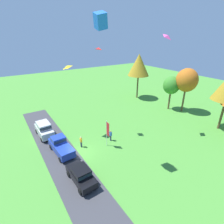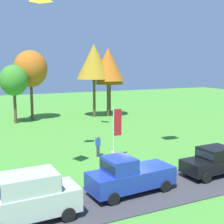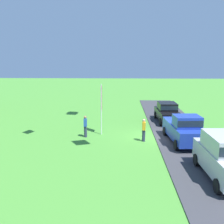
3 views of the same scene
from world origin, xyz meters
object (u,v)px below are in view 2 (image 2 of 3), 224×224
Objects in this scene: car_suv_near_entrance at (29,195)px; person_watching_sky at (113,164)px; car_sedan_far_end at (214,160)px; tree_left_of_center at (108,65)px; flag_banner at (116,126)px; tree_right_of_center at (110,70)px; person_on_lawn at (98,146)px; tree_center_back at (94,62)px; tree_lone_near at (31,69)px; car_pickup_by_flagpole at (128,175)px; tree_far_right at (14,81)px.

car_suv_near_entrance reaches higher than person_watching_sky.
tree_left_of_center reaches higher than car_sedan_far_end.
person_watching_sky is 0.42× the size of flag_banner.
tree_right_of_center is (10.60, 22.68, 5.53)m from person_watching_sky.
tree_right_of_center is at bearing 64.95° from person_watching_sky.
tree_left_of_center reaches higher than person_watching_sky.
person_watching_sky is (-6.07, 2.72, -0.16)m from car_sedan_far_end.
flag_banner reaches higher than person_on_lawn.
tree_center_back is at bearing 164.96° from tree_left_of_center.
tree_left_of_center is (8.98, 17.20, 6.30)m from person_on_lawn.
person_on_lawn is at bearing -117.57° from tree_left_of_center.
flag_banner is at bearing -113.43° from tree_left_of_center.
tree_center_back is (1.94, 24.89, 6.53)m from car_sedan_far_end.
car_suv_near_entrance is 1.04× the size of car_sedan_far_end.
car_sedan_far_end is at bearing 4.22° from car_suv_near_entrance.
person_watching_sky is 0.18× the size of tree_left_of_center.
car_suv_near_entrance is at bearing -130.69° from person_on_lawn.
tree_right_of_center is at bearing 54.65° from tree_left_of_center.
car_sedan_far_end is 0.47× the size of tree_left_of_center.
tree_right_of_center is (10.91, -0.65, -0.22)m from tree_lone_near.
person_on_lawn is at bearing 49.31° from car_suv_near_entrance.
tree_left_of_center is 1.12× the size of tree_right_of_center.
car_suv_near_entrance is at bearing -172.19° from car_pickup_by_flagpole.
car_pickup_by_flagpole reaches higher than person_on_lawn.
tree_center_back is at bearing 61.41° from car_suv_near_entrance.
car_suv_near_entrance is at bearing -139.10° from flag_banner.
tree_far_right reaches higher than person_on_lawn.
car_suv_near_entrance is 12.15m from car_sedan_far_end.
tree_far_right is 13.34m from tree_right_of_center.
tree_lone_near is at bearing 176.61° from tree_right_of_center.
tree_center_back is at bearing 1.65° from tree_far_right.
person_on_lawn is 20.40m from tree_left_of_center.
tree_left_of_center reaches higher than person_on_lawn.
tree_center_back is (8.01, 22.17, 6.70)m from person_watching_sky.
tree_far_right is at bearing 95.22° from car_pickup_by_flagpole.
tree_lone_near reaches higher than person_watching_sky.
tree_lone_near reaches higher than person_on_lawn.
tree_right_of_center reaches higher than person_on_lawn.
tree_center_back is at bearing -168.88° from tree_right_of_center.
tree_far_right is 0.76× the size of tree_left_of_center.
tree_right_of_center is (4.53, 25.40, 5.36)m from car_sedan_far_end.
tree_left_of_center reaches higher than flag_banner.
tree_center_back reaches higher than car_suv_near_entrance.
person_watching_sky is (6.05, 3.62, -0.42)m from car_suv_near_entrance.
car_pickup_by_flagpole is 0.51× the size of tree_center_back.
car_suv_near_entrance is 2.72× the size of person_on_lawn.
car_suv_near_entrance is 0.55× the size of tree_right_of_center.
tree_right_of_center is (0.72, 1.01, -0.78)m from tree_left_of_center.
tree_left_of_center is (1.88, -0.50, -0.39)m from tree_center_back.
flag_banner is (2.23, -20.05, -4.03)m from tree_lone_near.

